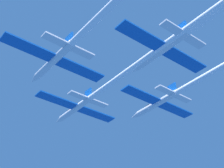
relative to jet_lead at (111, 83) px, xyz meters
The scene contains 3 objects.
jet_lead is the anchor object (origin of this frame).
jet_left_wing 16.56m from the jet_lead, 127.87° to the right, with size 14.99×45.44×2.48m.
jet_right_wing 15.01m from the jet_lead, 47.56° to the right, with size 14.99×42.85×2.48m.
Camera 1 is at (-25.83, -44.04, -28.13)m, focal length 53.75 mm.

